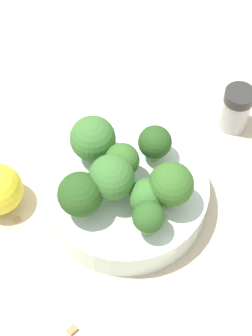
# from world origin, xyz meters

# --- Properties ---
(ground_plane) EXTENTS (3.00, 3.00, 0.00)m
(ground_plane) POSITION_xyz_m (0.00, 0.00, 0.00)
(ground_plane) COLOR beige
(bowl) EXTENTS (0.19, 0.19, 0.04)m
(bowl) POSITION_xyz_m (0.00, 0.00, 0.02)
(bowl) COLOR silver
(bowl) RESTS_ON ground_plane
(broccoli_floret_0) EXTENTS (0.05, 0.05, 0.06)m
(broccoli_floret_0) POSITION_xyz_m (0.01, 0.05, 0.08)
(broccoli_floret_0) COLOR #84AD66
(broccoli_floret_0) RESTS_ON bowl
(broccoli_floret_1) EXTENTS (0.04, 0.04, 0.05)m
(broccoli_floret_1) POSITION_xyz_m (-0.01, -0.01, 0.07)
(broccoli_floret_1) COLOR #7A9E5B
(broccoli_floret_1) RESTS_ON bowl
(broccoli_floret_2) EXTENTS (0.04, 0.04, 0.05)m
(broccoli_floret_2) POSITION_xyz_m (-0.04, 0.02, 0.07)
(broccoli_floret_2) COLOR #84AD66
(broccoli_floret_2) RESTS_ON bowl
(broccoli_floret_3) EXTENTS (0.05, 0.05, 0.06)m
(broccoli_floret_3) POSITION_xyz_m (0.02, -0.01, 0.08)
(broccoli_floret_3) COLOR #7A9E5B
(broccoli_floret_3) RESTS_ON bowl
(broccoli_floret_4) EXTENTS (0.05, 0.05, 0.06)m
(broccoli_floret_4) POSITION_xyz_m (-0.03, -0.04, 0.07)
(broccoli_floret_4) COLOR #84AD66
(broccoli_floret_4) RESTS_ON bowl
(broccoli_floret_5) EXTENTS (0.05, 0.05, 0.06)m
(broccoli_floret_5) POSITION_xyz_m (0.04, -0.04, 0.08)
(broccoli_floret_5) COLOR #7A9E5B
(broccoli_floret_5) RESTS_ON bowl
(broccoli_floret_6) EXTENTS (0.04, 0.04, 0.04)m
(broccoli_floret_6) POSITION_xyz_m (0.03, 0.03, 0.07)
(broccoli_floret_6) COLOR #84AD66
(broccoli_floret_6) RESTS_ON bowl
(broccoli_floret_7) EXTENTS (0.03, 0.03, 0.05)m
(broccoli_floret_7) POSITION_xyz_m (0.05, 0.03, 0.07)
(broccoli_floret_7) COLOR #7A9E5B
(broccoli_floret_7) RESTS_ON bowl
(pepper_shaker) EXTENTS (0.04, 0.04, 0.06)m
(pepper_shaker) POSITION_xyz_m (-0.14, 0.11, 0.03)
(pepper_shaker) COLOR #B2B7BC
(pepper_shaker) RESTS_ON ground_plane
(almond_crumb_0) EXTENTS (0.01, 0.01, 0.01)m
(almond_crumb_0) POSITION_xyz_m (0.16, -0.03, 0.00)
(almond_crumb_0) COLOR #AD7F4C
(almond_crumb_0) RESTS_ON ground_plane
(almond_crumb_1) EXTENTS (0.01, 0.01, 0.01)m
(almond_crumb_1) POSITION_xyz_m (0.05, -0.12, 0.00)
(almond_crumb_1) COLOR #AD7F4C
(almond_crumb_1) RESTS_ON ground_plane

